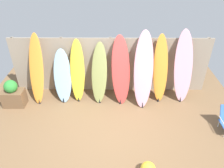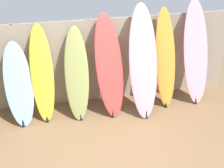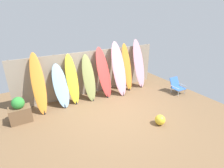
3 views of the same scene
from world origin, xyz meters
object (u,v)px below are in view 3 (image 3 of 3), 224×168
Objects in this scene: surfboard_pink_5 at (119,69)px; surfboard_orange_0 at (38,84)px; surfboard_skyblue_1 at (61,86)px; beach_ball at (160,120)px; planter_box at (20,111)px; surfboard_orange_6 at (127,67)px; beach_chair at (177,85)px; surfboard_red_4 at (104,73)px; surfboard_yellow_2 at (72,80)px; surfboard_olive_3 at (89,78)px; surfboard_pink_7 at (139,64)px.

surfboard_orange_0 is at bearing 178.40° from surfboard_pink_5.
beach_ball is at bearing -50.50° from surfboard_skyblue_1.
planter_box reaches higher than beach_ball.
surfboard_orange_6 is at bearing 5.84° from planter_box.
surfboard_orange_6 is (0.52, 0.16, -0.06)m from surfboard_pink_5.
beach_ball is at bearing -162.47° from beach_chair.
surfboard_orange_0 is 1.01× the size of surfboard_orange_6.
surfboard_yellow_2 is at bearing 177.01° from surfboard_red_4.
surfboard_orange_0 is 2.46m from surfboard_red_4.
surfboard_red_4 reaches higher than surfboard_olive_3.
surfboard_pink_7 is (4.31, 0.11, 0.05)m from surfboard_orange_0.
surfboard_skyblue_1 is 1.75m from surfboard_red_4.
surfboard_yellow_2 is 5.76× the size of beach_ball.
surfboard_skyblue_1 is 0.89× the size of surfboard_olive_3.
surfboard_pink_5 is at bearing -9.35° from surfboard_red_4.
surfboard_olive_3 is at bearing 1.70° from surfboard_orange_0.
beach_chair is at bearing 30.77° from beach_ball.
surfboard_red_4 is 0.66m from surfboard_pink_5.
surfboard_skyblue_1 is 2.42× the size of beach_chair.
surfboard_orange_0 reaches higher than beach_chair.
surfboard_yellow_2 is 4.35m from beach_chair.
surfboard_yellow_2 is at bearing 4.23° from surfboard_orange_0.
beach_chair is 6.02m from planter_box.
surfboard_pink_7 reaches higher than surfboard_skyblue_1.
surfboard_yellow_2 is 3.40m from beach_ball.
beach_chair is 1.99× the size of beach_ball.
beach_ball is (-1.33, -2.80, -0.89)m from surfboard_pink_7.
beach_ball is (-0.65, -2.77, -0.84)m from surfboard_orange_6.
surfboard_yellow_2 is at bearing 179.73° from surfboard_orange_6.
surfboard_orange_0 reaches higher than surfboard_red_4.
planter_box reaches higher than beach_chair.
surfboard_red_4 is 0.98× the size of surfboard_orange_6.
beach_chair is at bearing -14.40° from surfboard_orange_0.
surfboard_orange_6 is 2.36× the size of planter_box.
surfboard_pink_5 reaches higher than surfboard_red_4.
surfboard_red_4 reaches higher than surfboard_yellow_2.
surfboard_skyblue_1 is 4.74m from beach_chair.
planter_box is at bearing 157.41° from beach_chair.
surfboard_skyblue_1 is 1.53m from planter_box.
surfboard_red_4 is 3.17m from beach_chair.
surfboard_red_4 reaches higher than surfboard_skyblue_1.
surfboard_olive_3 is 0.86× the size of surfboard_orange_6.
surfboard_red_4 is 0.93× the size of surfboard_pink_7.
surfboard_orange_0 is 3.19× the size of beach_chair.
surfboard_skyblue_1 is 0.72× the size of surfboard_pink_5.
surfboard_orange_0 is 1.83m from surfboard_olive_3.
surfboard_orange_0 is at bearing -178.81° from surfboard_orange_6.
surfboard_orange_6 reaches higher than planter_box.
surfboard_orange_0 is 6.35× the size of beach_ball.
surfboard_olive_3 reaches higher than beach_ball.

